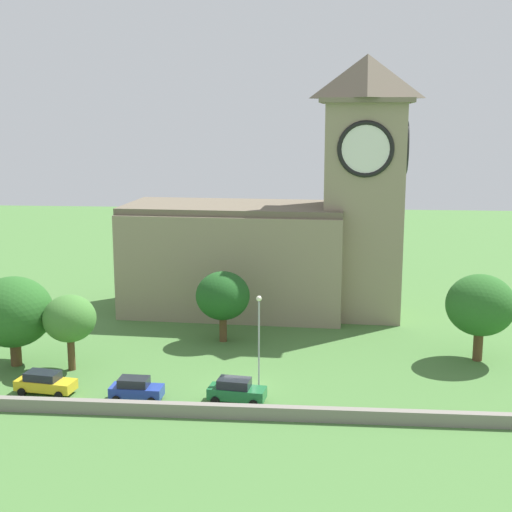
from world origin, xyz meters
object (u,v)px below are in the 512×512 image
Objects in this scene: tree_churchyard at (480,305)px; tree_riverside_west at (13,312)px; tree_by_tower at (223,296)px; church at (280,232)px; car_yellow at (45,382)px; tree_riverside_east at (70,319)px; streetlamp_west_mid at (259,329)px; car_blue at (136,389)px; car_green at (236,391)px.

tree_churchyard is 0.99× the size of tree_riverside_west.
tree_by_tower is (-23.67, 3.61, -0.56)m from tree_churchyard.
church is 32.37m from car_yellow.
tree_riverside_east is 0.96× the size of tree_by_tower.
streetlamp_west_mid is at bearing -10.42° from tree_riverside_west.
tree_riverside_west is (-4.99, 6.18, 3.98)m from car_yellow.
car_blue is 0.53× the size of streetlamp_west_mid.
tree_by_tower is at bearing 101.16° from car_green.
car_blue is 7.81m from car_green.
church is at bearing 66.57° from tree_by_tower.
church is 24.22m from streetlamp_west_mid.
church is 13.30m from tree_by_tower.
tree_by_tower is (12.11, 9.11, -0.02)m from tree_riverside_east.
car_green is 0.59× the size of streetlamp_west_mid.
tree_riverside_west is at bearing 128.93° from car_yellow.
car_blue is at bearing -6.39° from car_yellow.
streetlamp_west_mid is 1.17× the size of tree_riverside_east.
streetlamp_west_mid is at bearing -11.23° from tree_riverside_east.
car_green is 0.58× the size of tree_churchyard.
tree_by_tower is at bearing 171.32° from tree_churchyard.
church is 3.95× the size of tree_riverside_west.
tree_riverside_west reaches higher than tree_by_tower.
tree_riverside_west is at bearing 161.65° from car_green.
church is 27.13m from tree_riverside_east.
tree_riverside_east reaches higher than car_green.
tree_riverside_east is (-35.78, -5.49, -0.54)m from tree_churchyard.
streetlamp_west_mid is 0.99× the size of tree_churchyard.
church reaches higher than streetlamp_west_mid.
tree_churchyard reaches higher than car_yellow.
church is at bearing 69.98° from car_blue.
car_green is 16.66m from tree_riverside_east.
car_blue is at bearing -40.86° from tree_riverside_east.
tree_churchyard is 36.20m from tree_riverside_east.
tree_churchyard reaches higher than tree_riverside_east.
tree_riverside_west is (-22.40, -19.87, -4.15)m from church.
tree_churchyard is 41.36m from tree_riverside_west.
tree_riverside_west is (-41.08, -4.76, -0.25)m from tree_churchyard.
church is 4.74× the size of tree_riverside_east.
tree_churchyard is (19.16, 8.79, -0.02)m from streetlamp_west_mid.
car_green is at bearing -94.29° from church.
tree_churchyard is (28.49, 11.79, 4.20)m from car_blue.
tree_riverside_west reaches higher than streetlamp_west_mid.
church is 4.04× the size of streetlamp_west_mid.
car_yellow is at bearing -123.74° from church.
car_blue is 0.62× the size of tree_riverside_east.
streetlamp_west_mid is (1.53, 2.74, 4.19)m from car_green.
car_green is at bearing -21.80° from tree_riverside_east.
car_yellow is 1.07× the size of car_green.
church is 30.23m from tree_riverside_west.
church reaches higher than car_yellow.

